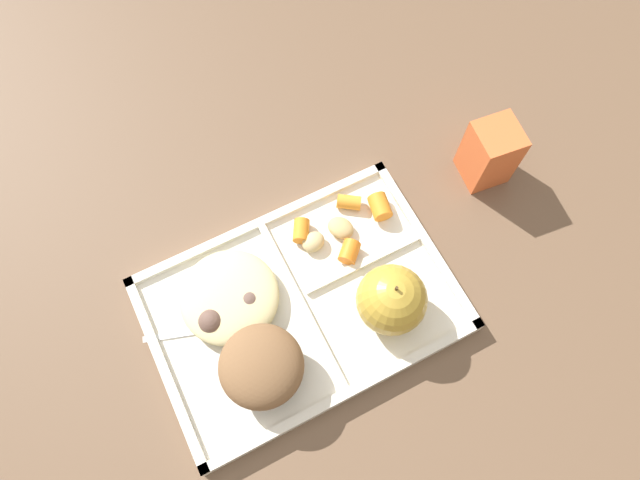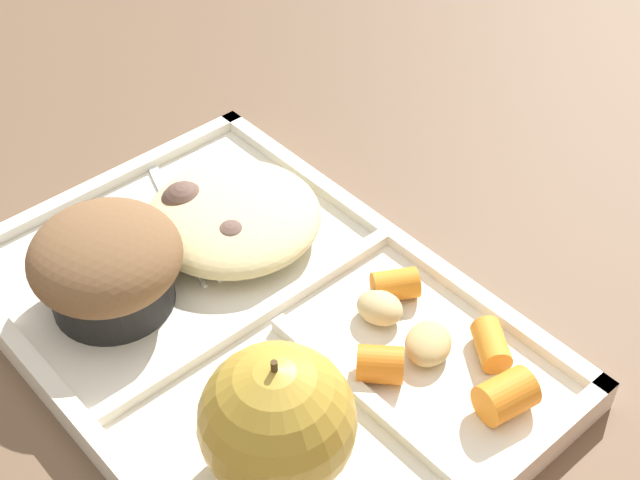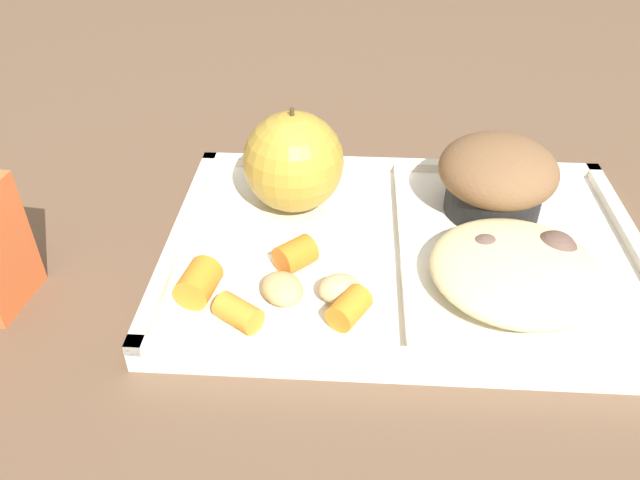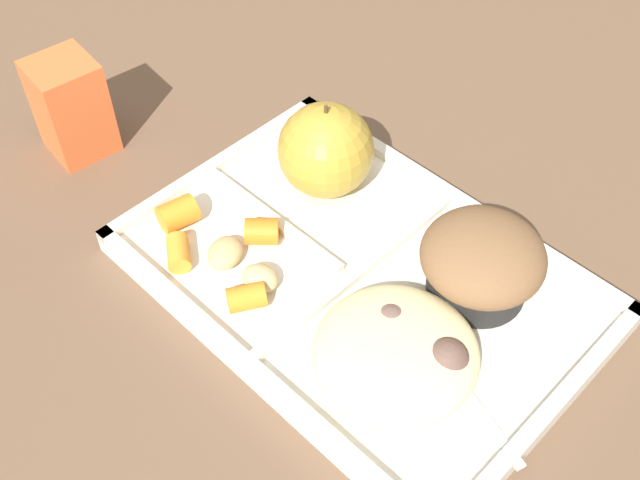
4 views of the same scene
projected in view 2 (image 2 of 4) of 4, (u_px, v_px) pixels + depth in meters
ground at (254, 339)px, 0.60m from camera, size 6.00×6.00×0.00m
lunch_tray at (254, 331)px, 0.59m from camera, size 0.38×0.26×0.02m
green_apple at (277, 421)px, 0.48m from camera, size 0.09×0.09×0.09m
bran_muffin at (107, 264)px, 0.58m from camera, size 0.10×0.10×0.07m
carrot_slice_tilted at (491, 345)px, 0.56m from camera, size 0.04×0.03×0.02m
carrot_slice_back at (506, 396)px, 0.53m from camera, size 0.03×0.04×0.03m
carrot_slice_near_corner at (380, 364)px, 0.55m from camera, size 0.04×0.04×0.02m
carrot_slice_center at (395, 285)px, 0.60m from camera, size 0.03×0.04×0.02m
potato_chunk_corner at (380, 308)px, 0.58m from camera, size 0.04×0.03×0.02m
potato_chunk_browned at (428, 343)px, 0.56m from camera, size 0.04×0.05×0.02m
egg_noodle_pile at (233, 216)px, 0.64m from camera, size 0.12×0.12×0.03m
meatball_front at (184, 205)px, 0.65m from camera, size 0.03×0.03×0.03m
meatball_back at (232, 241)px, 0.62m from camera, size 0.03×0.03×0.03m
plastic_fork at (181, 226)px, 0.65m from camera, size 0.15×0.06×0.00m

